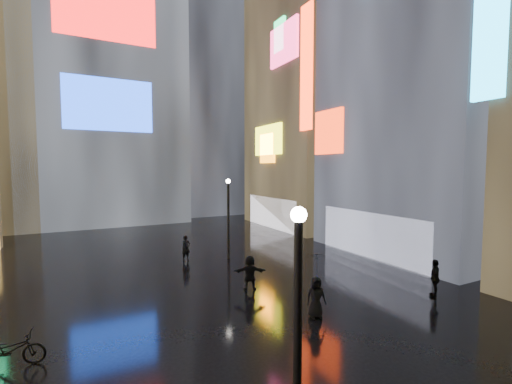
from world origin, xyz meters
TOP-DOWN VIEW (x-y plane):
  - ground at (0.00, 20.00)m, footprint 140.00×140.00m
  - building_right_mid at (15.98, 17.01)m, footprint 10.28×13.70m
  - building_right_far at (15.98, 30.00)m, footprint 10.28×12.00m
  - tower_main at (-3.00, 43.97)m, footprint 16.00×14.20m
  - tower_flank_right at (9.00, 46.00)m, footprint 12.00×12.00m
  - lamp_near at (-2.37, 5.80)m, footprint 0.30×0.30m
  - lamp_far at (2.75, 21.19)m, footprint 0.30×0.30m
  - pedestrian_3 at (8.51, 10.63)m, footprint 1.07×0.92m
  - pedestrian_4 at (2.35, 11.39)m, footprint 0.90×0.72m
  - pedestrian_5 at (1.37, 15.28)m, footprint 1.63×1.10m
  - pedestrian_6 at (0.10, 21.82)m, footprint 0.67×0.52m
  - umbrella_2 at (2.35, 11.39)m, footprint 1.06×1.08m
  - bicycle at (-7.78, 12.84)m, footprint 2.02×1.09m

SIDE VIEW (x-z plane):
  - ground at x=0.00m, z-range 0.00..0.00m
  - bicycle at x=-7.78m, z-range 0.00..1.01m
  - pedestrian_4 at x=2.35m, z-range 0.00..1.62m
  - pedestrian_6 at x=0.10m, z-range 0.00..1.63m
  - pedestrian_5 at x=1.37m, z-range 0.00..1.68m
  - pedestrian_3 at x=8.51m, z-range 0.00..1.73m
  - umbrella_2 at x=2.35m, z-range 1.62..2.58m
  - lamp_near at x=-2.37m, z-range 0.34..5.54m
  - lamp_far at x=2.75m, z-range 0.34..5.54m
  - building_right_far at x=15.98m, z-range -0.02..27.98m
  - building_right_mid at x=15.98m, z-range -0.01..29.99m
  - tower_flank_right at x=9.00m, z-range 0.00..34.00m
  - tower_main at x=-3.00m, z-range 0.01..42.01m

